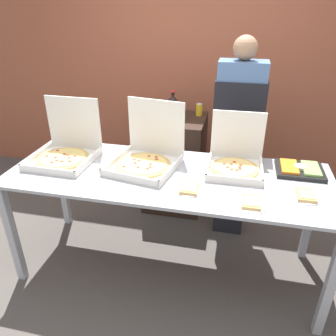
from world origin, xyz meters
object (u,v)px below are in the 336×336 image
object	(u,v)px
paper_plate_front_right	(251,202)
soda_can_colored	(199,110)
soda_bottle	(173,106)
soda_can_silver	(148,113)
pizza_box_near_left	(235,160)
paper_plate_front_left	(190,188)
veggie_tray	(300,169)
person_server_vest	(237,132)
pizza_box_far_left	(66,149)
pizza_box_near_right	(147,155)
paper_plate_front_center	(306,195)

from	to	relation	value
paper_plate_front_right	soda_can_colored	distance (m)	1.54
soda_bottle	soda_can_silver	size ratio (longest dim) A/B	2.23
pizza_box_near_left	paper_plate_front_left	bearing A→B (deg)	-127.04
veggie_tray	soda_bottle	size ratio (longest dim) A/B	1.25
soda_can_silver	person_server_vest	size ratio (longest dim) A/B	0.07
soda_can_silver	soda_bottle	bearing A→B (deg)	22.42
soda_can_colored	paper_plate_front_right	bearing A→B (deg)	-69.47
pizza_box_near_left	veggie_tray	distance (m)	0.49
veggie_tray	pizza_box_far_left	bearing A→B (deg)	-174.72
paper_plate_front_left	veggie_tray	world-z (taller)	veggie_tray
pizza_box_near_right	paper_plate_front_right	world-z (taller)	pizza_box_near_right
veggie_tray	soda_bottle	distance (m)	1.39
soda_bottle	soda_can_colored	xyz separation A→B (m)	(0.25, 0.14, -0.06)
paper_plate_front_right	person_server_vest	world-z (taller)	person_server_vest
paper_plate_front_right	paper_plate_front_center	distance (m)	0.39
paper_plate_front_center	soda_can_silver	xyz separation A→B (m)	(-1.37, 1.03, 0.15)
pizza_box_near_right	soda_can_silver	xyz separation A→B (m)	(-0.21, 0.80, 0.07)
paper_plate_front_left	soda_can_colored	bearing A→B (deg)	95.27
soda_can_colored	paper_plate_front_left	bearing A→B (deg)	-84.73
pizza_box_near_left	paper_plate_front_right	world-z (taller)	pizza_box_near_left
pizza_box_far_left	paper_plate_front_center	distance (m)	1.85
pizza_box_near_left	paper_plate_front_right	xyz separation A→B (m)	(0.12, -0.48, -0.06)
paper_plate_front_right	soda_can_colored	size ratio (longest dim) A/B	1.88
paper_plate_front_right	paper_plate_front_center	world-z (taller)	same
paper_plate_front_center	soda_can_colored	size ratio (longest dim) A/B	1.73
pizza_box_near_right	paper_plate_front_left	xyz separation A→B (m)	(0.39, -0.31, -0.07)
soda_bottle	paper_plate_front_right	bearing A→B (deg)	-58.68
paper_plate_front_left	paper_plate_front_center	bearing A→B (deg)	5.82
veggie_tray	soda_can_colored	xyz separation A→B (m)	(-0.90, 0.90, 0.14)
soda_can_silver	paper_plate_front_center	bearing A→B (deg)	-36.86
soda_bottle	soda_can_colored	distance (m)	0.29
pizza_box_near_left	soda_can_colored	xyz separation A→B (m)	(-0.41, 0.95, 0.08)
pizza_box_far_left	paper_plate_front_center	xyz separation A→B (m)	(1.84, -0.19, -0.07)
pizza_box_near_right	soda_can_silver	world-z (taller)	pizza_box_near_right
pizza_box_near_left	paper_plate_front_left	xyz separation A→B (m)	(-0.29, -0.39, -0.06)
pizza_box_near_right	person_server_vest	distance (m)	0.88
paper_plate_front_center	soda_can_silver	size ratio (longest dim) A/B	1.73
pizza_box_far_left	paper_plate_front_center	world-z (taller)	pizza_box_far_left
pizza_box_near_right	person_server_vest	size ratio (longest dim) A/B	0.31
pizza_box_near_left	pizza_box_near_right	bearing A→B (deg)	-173.45
paper_plate_front_center	veggie_tray	distance (m)	0.36
pizza_box_near_left	soda_can_colored	size ratio (longest dim) A/B	3.48
soda_bottle	person_server_vest	bearing A→B (deg)	-27.26
pizza_box_near_left	pizza_box_near_right	xyz separation A→B (m)	(-0.68, -0.09, 0.01)
veggie_tray	soda_bottle	xyz separation A→B (m)	(-1.14, 0.76, 0.19)
pizza_box_far_left	soda_bottle	bearing A→B (deg)	54.24
paper_plate_front_right	soda_can_silver	world-z (taller)	soda_can_silver
pizza_box_far_left	pizza_box_near_right	xyz separation A→B (m)	(0.68, 0.03, 0.00)
soda_can_colored	person_server_vest	bearing A→B (deg)	-49.87
person_server_vest	paper_plate_front_left	bearing A→B (deg)	72.19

